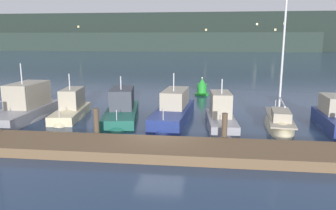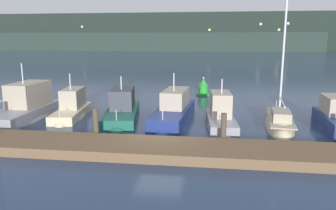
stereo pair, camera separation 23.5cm
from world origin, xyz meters
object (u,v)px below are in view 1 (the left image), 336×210
motorboat_berth_1 (25,111)px  motorboat_berth_4 (173,116)px  motorboat_berth_7 (334,124)px  motorboat_berth_5 (221,121)px  motorboat_berth_2 (71,113)px  channel_buoy (202,89)px  sailboat_berth_6 (279,124)px  motorboat_berth_3 (122,114)px

motorboat_berth_1 → motorboat_berth_4: (9.95, 0.56, -0.13)m
motorboat_berth_7 → motorboat_berth_5: bearing=-177.6°
motorboat_berth_2 → motorboat_berth_4: bearing=-1.1°
motorboat_berth_4 → motorboat_berth_5: size_ratio=1.39×
motorboat_berth_1 → motorboat_berth_5: size_ratio=1.37×
motorboat_berth_2 → motorboat_berth_4: (7.01, -0.13, 0.05)m
channel_buoy → motorboat_berth_7: bearing=-53.9°
motorboat_berth_5 → sailboat_berth_6: (3.54, 0.65, -0.25)m
motorboat_berth_5 → sailboat_berth_6: bearing=10.5°
motorboat_berth_1 → motorboat_berth_7: bearing=-1.1°
motorboat_berth_3 → sailboat_berth_6: 10.01m
motorboat_berth_5 → motorboat_berth_7: 6.56m
channel_buoy → motorboat_berth_5: bearing=-82.9°
motorboat_berth_5 → channel_buoy: 11.23m
motorboat_berth_3 → channel_buoy: (5.08, 9.90, 0.31)m
motorboat_berth_1 → channel_buoy: bearing=42.2°
motorboat_berth_2 → motorboat_berth_7: bearing=-3.7°
channel_buoy → sailboat_berth_6: bearing=-64.9°
motorboat_berth_7 → channel_buoy: (-7.93, 10.87, 0.26)m
motorboat_berth_2 → motorboat_berth_4: motorboat_berth_4 is taller
motorboat_berth_1 → motorboat_berth_4: size_ratio=0.98×
motorboat_berth_3 → channel_buoy: motorboat_berth_3 is taller
motorboat_berth_1 → channel_buoy: (11.57, 10.49, 0.15)m
sailboat_berth_6 → channel_buoy: (-4.92, 10.49, 0.50)m
motorboat_berth_3 → motorboat_berth_4: bearing=-0.5°
sailboat_berth_6 → motorboat_berth_7: bearing=-7.2°
motorboat_berth_1 → motorboat_berth_2: 3.02m
sailboat_berth_6 → motorboat_berth_7: 3.05m
motorboat_berth_5 → motorboat_berth_2: bearing=172.3°
motorboat_berth_1 → motorboat_berth_5: (12.94, -0.65, -0.10)m
channel_buoy → motorboat_berth_1: bearing=-137.8°
motorboat_berth_1 → motorboat_berth_2: bearing=13.3°
motorboat_berth_1 → motorboat_berth_3: (6.49, 0.59, -0.16)m
motorboat_berth_4 → motorboat_berth_5: 3.23m
motorboat_berth_1 → motorboat_berth_5: motorboat_berth_1 is taller
motorboat_berth_1 → motorboat_berth_5: bearing=-2.9°
motorboat_berth_1 → motorboat_berth_3: 6.51m
motorboat_berth_1 → sailboat_berth_6: 16.49m
motorboat_berth_1 → motorboat_berth_7: (19.50, -0.38, -0.11)m
motorboat_berth_2 → sailboat_berth_6: sailboat_berth_6 is taller
motorboat_berth_5 → sailboat_berth_6: 3.61m
motorboat_berth_3 → motorboat_berth_5: motorboat_berth_5 is taller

